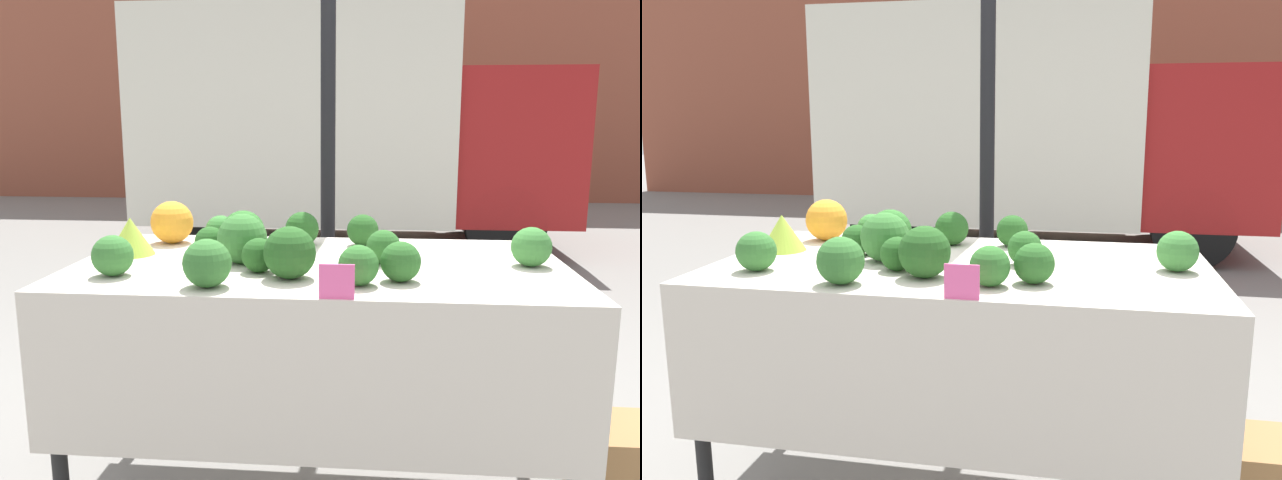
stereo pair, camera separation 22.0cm
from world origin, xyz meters
TOP-DOWN VIEW (x-y plane):
  - building_facade at (0.00, 8.98)m, footprint 16.00×0.60m
  - tent_pole at (-0.03, 0.80)m, footprint 0.07×0.07m
  - parked_truck at (-0.20, 4.78)m, footprint 4.44×2.05m
  - market_table at (0.00, -0.07)m, footprint 1.72×0.95m
  - orange_cauliflower at (-0.63, 0.29)m, footprint 0.17×0.17m
  - romanesco_head at (-0.72, 0.06)m, footprint 0.18×0.18m
  - broccoli_head_0 at (-0.10, 0.29)m, footprint 0.14×0.14m
  - broccoli_head_1 at (-0.30, 0.12)m, footprint 0.16×0.16m
  - broccoli_head_2 at (-0.65, -0.26)m, footprint 0.13×0.13m
  - broccoli_head_3 at (0.15, -0.31)m, footprint 0.13×0.13m
  - broccoli_head_4 at (0.28, -0.25)m, footprint 0.13×0.13m
  - broccoli_head_5 at (-0.41, 0.04)m, footprint 0.11×0.11m
  - broccoli_head_6 at (-0.27, -0.04)m, footprint 0.18×0.18m
  - broccoli_head_7 at (0.14, 0.31)m, footprint 0.13×0.13m
  - broccoli_head_8 at (-0.42, 0.26)m, footprint 0.12×0.12m
  - broccoli_head_9 at (0.73, -0.00)m, footprint 0.14×0.14m
  - broccoli_head_10 at (-0.19, -0.17)m, footprint 0.12×0.12m
  - broccoli_head_11 at (0.22, -0.01)m, footprint 0.12×0.12m
  - broccoli_head_12 at (-0.07, -0.24)m, footprint 0.17×0.17m
  - broccoli_head_13 at (-0.31, -0.37)m, footprint 0.15×0.15m
  - price_sign at (0.09, -0.46)m, footprint 0.10×0.01m

SIDE VIEW (x-z plane):
  - market_table at x=0.00m, z-range 0.33..1.22m
  - price_sign at x=0.09m, z-range 0.89..0.99m
  - broccoli_head_5 at x=-0.41m, z-range 0.89..1.00m
  - broccoli_head_10 at x=-0.19m, z-range 0.89..1.00m
  - broccoli_head_11 at x=0.22m, z-range 0.89..1.01m
  - broccoli_head_8 at x=-0.42m, z-range 0.89..1.01m
  - broccoli_head_3 at x=0.15m, z-range 0.89..1.01m
  - broccoli_head_7 at x=0.14m, z-range 0.89..1.01m
  - broccoli_head_4 at x=0.28m, z-range 0.89..1.01m
  - broccoli_head_2 at x=-0.65m, z-range 0.89..1.02m
  - broccoli_head_0 at x=-0.10m, z-range 0.89..1.02m
  - broccoli_head_9 at x=0.73m, z-range 0.89..1.02m
  - romanesco_head at x=-0.72m, z-range 0.89..1.03m
  - broccoli_head_13 at x=-0.31m, z-range 0.89..1.04m
  - broccoli_head_1 at x=-0.30m, z-range 0.89..1.05m
  - broccoli_head_12 at x=-0.07m, z-range 0.89..1.06m
  - orange_cauliflower at x=-0.63m, z-range 0.89..1.06m
  - broccoli_head_6 at x=-0.27m, z-range 0.89..1.06m
  - parked_truck at x=-0.20m, z-range 0.08..2.56m
  - tent_pole at x=-0.03m, z-range 0.00..2.73m
  - building_facade at x=0.00m, z-range 0.00..5.80m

